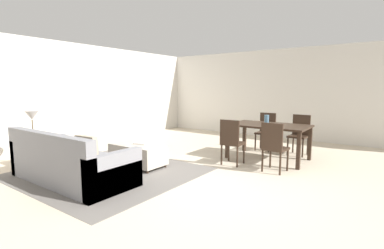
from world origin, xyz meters
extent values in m
plane|color=beige|center=(0.00, 0.00, 0.00)|extent=(10.80, 10.80, 0.00)
cube|color=silver|center=(0.00, 5.00, 1.35)|extent=(9.00, 0.12, 2.70)
cube|color=silver|center=(-4.50, 0.50, 1.35)|extent=(0.12, 11.00, 2.70)
cube|color=slate|center=(-1.74, -0.46, 0.00)|extent=(3.00, 2.80, 0.01)
cube|color=gray|center=(-1.87, -1.08, 0.21)|extent=(2.28, 0.98, 0.42)
cube|color=gray|center=(-1.87, -1.49, 0.64)|extent=(2.28, 0.16, 0.44)
cube|color=gray|center=(-2.94, -1.08, 0.31)|extent=(0.14, 0.98, 0.62)
cube|color=gray|center=(-0.80, -1.08, 0.31)|extent=(0.14, 0.98, 0.62)
cube|color=gray|center=(-2.47, -1.24, 0.59)|extent=(0.35, 0.12, 0.35)
cube|color=beige|center=(-1.87, -1.24, 0.59)|extent=(0.35, 0.13, 0.35)
cube|color=tan|center=(-1.27, -1.20, 0.63)|extent=(0.42, 0.13, 0.42)
cube|color=#B7AD9E|center=(-1.61, 0.16, 0.25)|extent=(1.09, 0.59, 0.38)
cylinder|color=#332319|center=(-2.11, 0.40, 0.03)|extent=(0.05, 0.05, 0.06)
cylinder|color=#332319|center=(-1.12, 0.40, 0.03)|extent=(0.05, 0.05, 0.06)
cylinder|color=#332319|center=(-2.11, -0.09, 0.03)|extent=(0.05, 0.05, 0.06)
cylinder|color=#332319|center=(-1.12, -0.09, 0.03)|extent=(0.05, 0.05, 0.06)
cube|color=brown|center=(-3.31, -1.02, 0.56)|extent=(0.40, 0.40, 0.03)
cylinder|color=brown|center=(-3.48, -0.85, 0.27)|extent=(0.04, 0.04, 0.54)
cylinder|color=brown|center=(-3.14, -0.85, 0.27)|extent=(0.04, 0.04, 0.54)
cylinder|color=brown|center=(-3.48, -1.19, 0.27)|extent=(0.04, 0.04, 0.54)
cylinder|color=brown|center=(-3.14, -1.19, 0.27)|extent=(0.04, 0.04, 0.54)
cylinder|color=brown|center=(-3.31, -1.02, 0.59)|extent=(0.16, 0.16, 0.02)
cylinder|color=brown|center=(-3.31, -1.02, 0.76)|extent=(0.02, 0.02, 0.32)
cone|color=silver|center=(-3.31, -1.02, 1.01)|extent=(0.26, 0.26, 0.18)
cube|color=#332319|center=(0.26, 2.20, 0.74)|extent=(1.64, 0.99, 0.04)
cube|color=#332319|center=(-0.50, 2.63, 0.36)|extent=(0.07, 0.07, 0.72)
cube|color=#332319|center=(1.02, 2.63, 0.36)|extent=(0.07, 0.07, 0.72)
cube|color=#332319|center=(-0.50, 1.77, 0.36)|extent=(0.07, 0.07, 0.72)
cube|color=#332319|center=(1.02, 1.77, 0.36)|extent=(0.07, 0.07, 0.72)
cube|color=#332319|center=(-0.17, 1.39, 0.43)|extent=(0.42, 0.42, 0.04)
cube|color=#332319|center=(-0.16, 1.21, 0.69)|extent=(0.40, 0.06, 0.47)
cylinder|color=#332319|center=(-0.35, 1.55, 0.21)|extent=(0.04, 0.04, 0.41)
cylinder|color=#332319|center=(-0.01, 1.57, 0.21)|extent=(0.04, 0.04, 0.41)
cylinder|color=#332319|center=(-0.33, 1.21, 0.21)|extent=(0.04, 0.04, 0.41)
cylinder|color=#332319|center=(0.01, 1.23, 0.21)|extent=(0.04, 0.04, 0.41)
cube|color=#332319|center=(0.71, 1.40, 0.43)|extent=(0.43, 0.43, 0.04)
cube|color=#332319|center=(0.69, 1.22, 0.69)|extent=(0.40, 0.07, 0.47)
cylinder|color=#332319|center=(0.55, 1.58, 0.21)|extent=(0.04, 0.04, 0.41)
cylinder|color=#332319|center=(0.89, 1.55, 0.21)|extent=(0.04, 0.04, 0.41)
cylinder|color=#332319|center=(0.52, 1.24, 0.21)|extent=(0.04, 0.04, 0.41)
cylinder|color=#332319|center=(0.86, 1.22, 0.21)|extent=(0.04, 0.04, 0.41)
cube|color=#332319|center=(-0.12, 2.99, 0.43)|extent=(0.40, 0.40, 0.04)
cube|color=#332319|center=(-0.12, 3.17, 0.69)|extent=(0.40, 0.04, 0.47)
cylinder|color=#332319|center=(0.05, 2.82, 0.21)|extent=(0.04, 0.04, 0.41)
cylinder|color=#332319|center=(-0.29, 2.82, 0.21)|extent=(0.04, 0.04, 0.41)
cylinder|color=#332319|center=(0.05, 3.16, 0.21)|extent=(0.04, 0.04, 0.41)
cylinder|color=#332319|center=(-0.29, 3.16, 0.21)|extent=(0.04, 0.04, 0.41)
cube|color=#332319|center=(0.68, 2.97, 0.43)|extent=(0.43, 0.43, 0.04)
cube|color=#332319|center=(0.70, 3.15, 0.69)|extent=(0.40, 0.07, 0.47)
cylinder|color=#332319|center=(0.84, 2.79, 0.21)|extent=(0.04, 0.04, 0.41)
cylinder|color=#332319|center=(0.50, 2.81, 0.21)|extent=(0.04, 0.04, 0.41)
cylinder|color=#332319|center=(0.87, 3.13, 0.21)|extent=(0.04, 0.04, 0.41)
cylinder|color=#332319|center=(0.53, 3.15, 0.21)|extent=(0.04, 0.04, 0.41)
cylinder|color=slate|center=(0.22, 2.18, 0.86)|extent=(0.10, 0.10, 0.20)
cube|color=silver|center=(-1.58, 0.21, 0.46)|extent=(0.31, 0.26, 0.03)
camera|label=1|loc=(2.43, -3.64, 1.55)|focal=26.43mm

